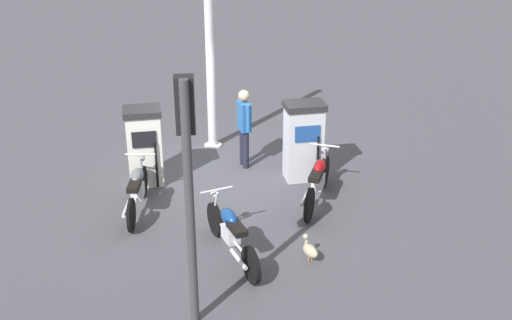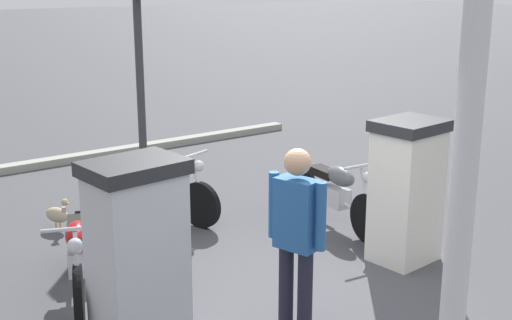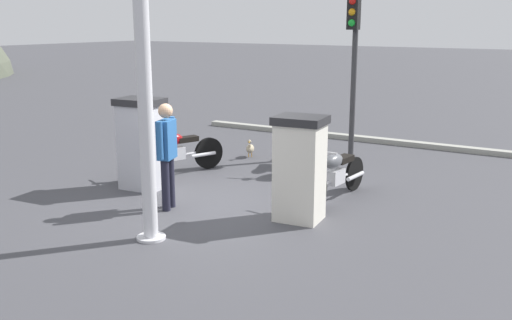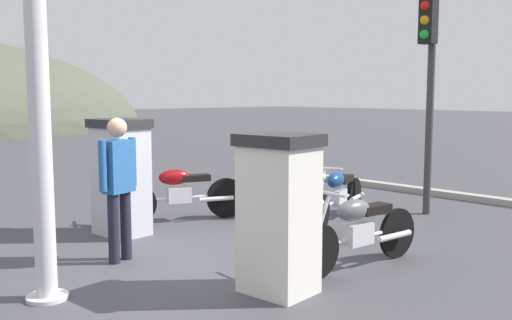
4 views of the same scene
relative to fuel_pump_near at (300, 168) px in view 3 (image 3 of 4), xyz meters
The scene contains 11 objects.
ground_plane 1.78m from the fuel_pump_near, 93.47° to the left, with size 120.00×120.00×0.00m, color #424247.
fuel_pump_near is the anchor object (origin of this frame).
fuel_pump_far 3.16m from the fuel_pump_near, 90.00° to the left, with size 0.67×0.86×1.62m.
motorcycle_near_pump 1.25m from the fuel_pump_near, ahead, with size 1.93×0.56×0.94m.
motorcycle_far_pump 3.48m from the fuel_pump_near, 71.93° to the left, with size 1.96×0.91×0.96m.
motorcycle_extra 3.26m from the fuel_pump_near, 29.73° to the left, with size 2.00×0.89×0.93m.
attendant_person 2.12m from the fuel_pump_near, 108.18° to the left, with size 0.57×0.30×1.69m.
wandering_duck 4.23m from the fuel_pump_near, 43.10° to the left, with size 0.41×0.31×0.42m.
roadside_traffic_light 4.73m from the fuel_pump_near, 13.64° to the left, with size 0.38×0.25×3.47m.
canopy_support_pole 2.64m from the fuel_pump_near, 143.40° to the left, with size 0.40×0.40×4.55m.
road_edge_kerb 6.30m from the fuel_pump_near, 14.63° to the left, with size 0.53×8.77×0.12m.
Camera 3 is at (-7.24, -5.46, 2.92)m, focal length 40.46 mm.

